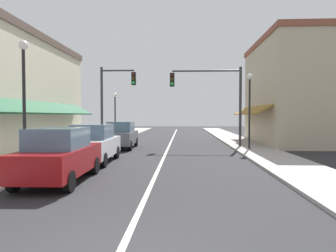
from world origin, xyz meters
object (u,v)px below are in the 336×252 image
street_lamp_left_far (115,108)px  parked_car_third_left (121,135)px  parked_car_nearest_left (59,155)px  traffic_signal_mast_arm (215,93)px  parked_car_second_left (94,144)px  traffic_signal_left_corner (113,95)px  street_lamp_right_mid (250,99)px  street_lamp_left_near (24,84)px

street_lamp_left_far → parked_car_third_left: bearing=-74.3°
parked_car_nearest_left → traffic_signal_mast_arm: (6.16, 10.69, 2.81)m
parked_car_second_left → traffic_signal_left_corner: (-0.86, 7.55, 2.78)m
traffic_signal_left_corner → street_lamp_left_far: bearing=101.2°
parked_car_third_left → street_lamp_right_mid: bearing=-7.1°
street_lamp_left_near → street_lamp_left_far: 15.93m
traffic_signal_mast_arm → street_lamp_left_near: traffic_signal_mast_arm is taller
parked_car_nearest_left → traffic_signal_mast_arm: size_ratio=0.77×
street_lamp_left_near → street_lamp_right_mid: 12.74m
street_lamp_left_near → parked_car_second_left: bearing=54.7°
parked_car_nearest_left → street_lamp_left_near: (-1.95, 1.50, 2.46)m
parked_car_second_left → traffic_signal_mast_arm: (6.26, 6.57, 2.81)m
parked_car_second_left → parked_car_third_left: size_ratio=1.00×
traffic_signal_left_corner → street_lamp_right_mid: bearing=-14.6°
parked_car_second_left → parked_car_third_left: bearing=88.4°
parked_car_nearest_left → street_lamp_left_near: street_lamp_left_near is taller
parked_car_second_left → street_lamp_right_mid: 9.99m
parked_car_second_left → traffic_signal_mast_arm: size_ratio=0.77×
street_lamp_left_far → street_lamp_left_near: bearing=-89.5°
parked_car_second_left → parked_car_third_left: (0.05, 6.01, 0.00)m
parked_car_second_left → street_lamp_left_near: street_lamp_left_near is taller
street_lamp_left_near → street_lamp_right_mid: size_ratio=1.05×
parked_car_second_left → street_lamp_left_near: bearing=-126.5°
parked_car_nearest_left → traffic_signal_left_corner: (-0.96, 11.66, 2.78)m
traffic_signal_left_corner → parked_car_nearest_left: bearing=-85.3°
traffic_signal_left_corner → street_lamp_left_near: (-0.99, -10.16, -0.32)m
parked_car_second_left → traffic_signal_mast_arm: bearing=45.2°
parked_car_second_left → street_lamp_left_far: size_ratio=0.98×
parked_car_nearest_left → street_lamp_right_mid: (8.12, 9.29, 2.32)m
parked_car_nearest_left → traffic_signal_mast_arm: bearing=58.8°
traffic_signal_left_corner → street_lamp_left_far: traffic_signal_left_corner is taller
street_lamp_right_mid → street_lamp_left_far: (-10.23, 8.13, -0.31)m
parked_car_second_left → parked_car_third_left: same height
traffic_signal_left_corner → street_lamp_right_mid: size_ratio=1.18×
traffic_signal_left_corner → street_lamp_left_near: 10.21m
parked_car_nearest_left → traffic_signal_left_corner: bearing=93.5°
parked_car_second_left → traffic_signal_left_corner: 8.09m
street_lamp_left_far → street_lamp_right_mid: bearing=-38.5°
parked_car_nearest_left → street_lamp_left_near: 3.48m
street_lamp_left_near → street_lamp_left_far: street_lamp_left_near is taller
parked_car_nearest_left → street_lamp_left_far: bearing=95.6°
parked_car_nearest_left → traffic_signal_left_corner: 12.03m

